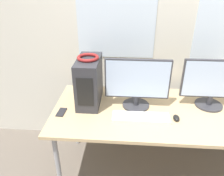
# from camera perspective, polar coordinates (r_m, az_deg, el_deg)

# --- Properties ---
(wall_back) EXTENTS (8.00, 0.07, 2.70)m
(wall_back) POSITION_cam_1_polar(r_m,az_deg,el_deg) (2.20, 16.18, 16.43)
(wall_back) COLOR beige
(wall_back) RESTS_ON ground_plane
(desk) EXTENTS (2.11, 0.82, 0.71)m
(desk) POSITION_cam_1_polar(r_m,az_deg,el_deg) (1.97, 16.27, -6.90)
(desk) COLOR tan
(desk) RESTS_ON ground_plane
(pc_tower) EXTENTS (0.19, 0.39, 0.41)m
(pc_tower) POSITION_cam_1_polar(r_m,az_deg,el_deg) (1.91, -5.97, 1.72)
(pc_tower) COLOR #2D2D33
(pc_tower) RESTS_ON desk
(headphones) EXTENTS (0.18, 0.18, 0.03)m
(headphones) POSITION_cam_1_polar(r_m,az_deg,el_deg) (1.83, -6.31, 7.92)
(headphones) COLOR maroon
(headphones) RESTS_ON pc_tower
(monitor_main) EXTENTS (0.54, 0.23, 0.44)m
(monitor_main) POSITION_cam_1_polar(r_m,az_deg,el_deg) (1.84, 6.59, 1.32)
(monitor_main) COLOR #333338
(monitor_main) RESTS_ON desk
(monitor_right_near) EXTENTS (0.54, 0.23, 0.43)m
(monitor_right_near) POSITION_cam_1_polar(r_m,az_deg,el_deg) (2.02, 25.05, 1.16)
(monitor_right_near) COLOR #333338
(monitor_right_near) RESTS_ON desk
(keyboard) EXTENTS (0.46, 0.14, 0.02)m
(keyboard) POSITION_cam_1_polar(r_m,az_deg,el_deg) (1.79, 7.53, -7.55)
(keyboard) COLOR silver
(keyboard) RESTS_ON desk
(mouse) EXTENTS (0.05, 0.08, 0.03)m
(mouse) POSITION_cam_1_polar(r_m,az_deg,el_deg) (1.83, 16.46, -7.49)
(mouse) COLOR black
(mouse) RESTS_ON desk
(cell_phone) EXTENTS (0.07, 0.13, 0.01)m
(cell_phone) POSITION_cam_1_polar(r_m,az_deg,el_deg) (1.90, -13.07, -6.17)
(cell_phone) COLOR #232328
(cell_phone) RESTS_ON desk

